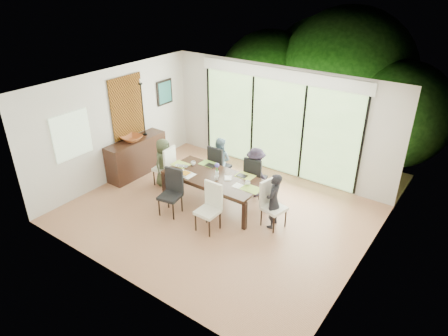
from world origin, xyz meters
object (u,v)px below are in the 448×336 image
Objects in this scene: person_right_end at (274,201)px; cup_b at (217,178)px; chair_near_left at (170,193)px; cup_c at (248,183)px; chair_near_right at (208,208)px; bowl at (132,138)px; person_left_end at (164,162)px; person_far_right at (256,172)px; chair_far_right at (256,175)px; chair_left_end at (163,165)px; person_far_left at (220,161)px; sideboard at (137,156)px; vase at (217,174)px; laptop at (181,167)px; chair_far_left at (220,164)px; table_top at (214,177)px; chair_right_end at (274,205)px; cup_a at (193,163)px.

person_right_end reaches higher than cup_b.
chair_near_left is 1.64m from cup_c.
bowl is at bearing 165.39° from chair_near_right.
person_left_end reaches higher than chair_near_right.
person_far_right is at bearing -140.93° from person_right_end.
chair_far_right is at bearing 48.43° from chair_near_left.
cup_b is at bearing 80.50° from chair_left_end.
person_far_left is at bearing 12.16° from person_far_right.
chair_near_left is at bearing 80.46° from person_far_left.
person_left_end is at bearing 4.23° from bowl.
chair_left_end is 2.31m from cup_c.
bowl is at bearing -98.14° from person_right_end.
chair_near_left is 1.70m from person_far_left.
chair_left_end is at bearing 128.81° from chair_near_left.
cup_c is 3.25m from sideboard.
cup_c is (1.25, -0.73, 0.14)m from person_far_left.
bowl is at bearing -176.98° from cup_c.
vase is (0.50, -0.78, 0.15)m from person_far_left.
person_right_end is at bearing -0.42° from sideboard.
laptop is (-1.40, -0.95, 0.19)m from chair_far_right.
chair_far_right is 1.26m from person_right_end.
bowl reaches higher than chair_far_left.
cup_c is 0.23× the size of bowl.
chair_near_left is at bearing -119.89° from table_top.
chair_right_end is at bearing -8.13° from cup_c.
sideboard reaches higher than cup_a.
chair_far_left reaches higher than cup_c.
cup_c is at bearing -1.91° from cup_a.
chair_right_end reaches higher than vase.
chair_right_end is at bearing -1.97° from vase.
chair_right_end reaches higher than cup_c.
cup_a is at bearing 22.12° from chair_far_right.
person_far_right is at bearing 16.76° from bowl.
cup_c is at bearing 101.31° from chair_far_right.
chair_near_right is 0.88m from cup_b.
chair_near_right is 11.00× the size of cup_b.
chair_far_right is 0.85× the size of person_right_end.
person_far_right is 1.68m from laptop.
bowl reaches higher than vase.
cup_b is (0.60, -0.95, 0.22)m from chair_far_left.
laptop is at bearing -102.41° from person_left_end.
cup_b reaches higher than table_top.
person_far_left is 2.22m from bowl.
person_far_right reaches higher than vase.
person_right_end is 1.00× the size of person_far_right.
person_left_end is at bearing 176.49° from cup_b.
person_left_end reaches higher than cup_c.
chair_left_end is 0.85× the size of person_far_right.
vase reaches higher than table_top.
cup_b is (-0.35, 0.77, 0.22)m from chair_near_right.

